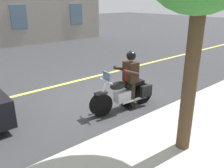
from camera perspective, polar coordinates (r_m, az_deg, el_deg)
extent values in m
plane|color=#333335|center=(7.91, -2.91, -3.42)|extent=(80.00, 80.00, 0.00)
cube|color=#E5DB4C|center=(9.47, -10.29, 0.32)|extent=(60.00, 0.16, 0.01)
cylinder|color=black|center=(6.63, -2.69, -5.06)|extent=(0.68, 0.26, 0.66)
cylinder|color=black|center=(7.50, 7.37, -2.16)|extent=(0.68, 0.26, 0.66)
cube|color=silver|center=(7.02, 2.83, -2.81)|extent=(0.58, 0.33, 0.32)
ellipsoid|color=black|center=(6.77, 1.54, -0.38)|extent=(0.58, 0.33, 0.24)
cube|color=black|center=(7.11, 5.12, 0.20)|extent=(0.72, 0.34, 0.12)
cube|color=black|center=(7.26, 8.29, -1.68)|extent=(0.41, 0.16, 0.36)
cube|color=black|center=(7.57, 6.03, -0.68)|extent=(0.41, 0.16, 0.36)
cylinder|color=silver|center=(6.53, -2.58, -2.87)|extent=(0.35, 0.08, 0.76)
cylinder|color=silver|center=(6.47, -1.44, 0.71)|extent=(0.09, 0.60, 0.04)
cube|color=black|center=(6.49, -2.74, -2.25)|extent=(0.37, 0.19, 0.06)
cylinder|color=silver|center=(7.14, 5.51, -3.86)|extent=(0.90, 0.16, 0.08)
cube|color=slate|center=(6.44, -1.30, 1.75)|extent=(0.07, 0.32, 0.28)
cylinder|color=black|center=(7.08, 5.03, -2.67)|extent=(0.14, 0.14, 0.84)
cube|color=black|center=(7.19, 4.58, -5.50)|extent=(0.27, 0.13, 0.10)
cylinder|color=black|center=(7.25, 3.82, -2.07)|extent=(0.14, 0.14, 0.84)
cube|color=black|center=(7.36, 3.39, -4.85)|extent=(0.27, 0.13, 0.10)
cube|color=black|center=(6.93, 4.57, 3.00)|extent=(0.36, 0.43, 0.60)
cube|color=red|center=(6.84, 3.52, 2.46)|extent=(0.03, 0.07, 0.44)
cylinder|color=black|center=(6.64, 4.58, 2.79)|extent=(0.56, 0.15, 0.28)
cylinder|color=black|center=(6.97, 2.29, 3.66)|extent=(0.56, 0.15, 0.28)
sphere|color=tan|center=(6.81, 4.67, 6.46)|extent=(0.22, 0.22, 0.22)
sphere|color=black|center=(6.80, 4.68, 6.87)|extent=(0.28, 0.28, 0.28)
cylinder|color=#4C3823|center=(4.78, 18.50, 1.09)|extent=(0.28, 0.28, 3.04)
cube|color=slate|center=(19.77, -8.69, 16.41)|extent=(1.10, 0.06, 1.60)
cube|color=slate|center=(17.79, -21.71, 14.92)|extent=(1.10, 0.06, 1.60)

